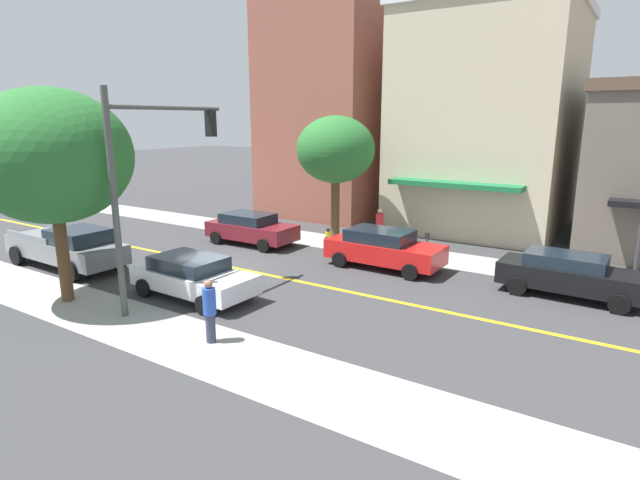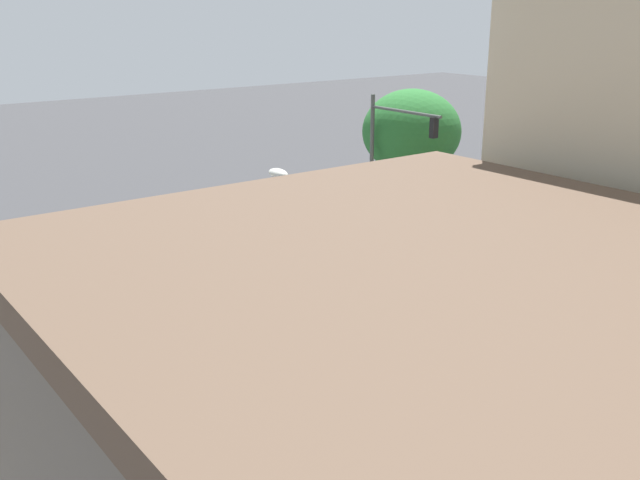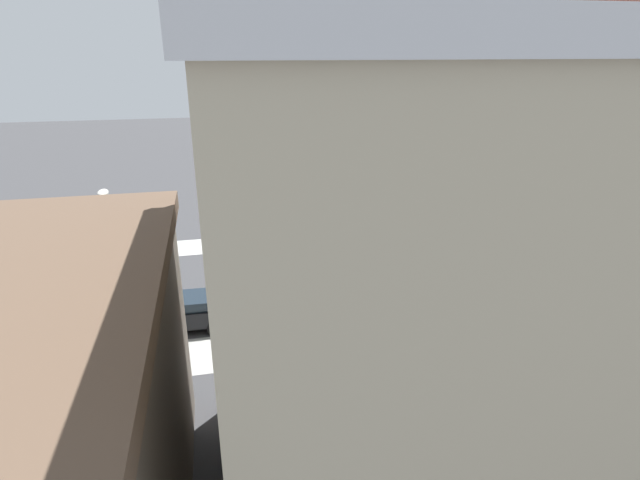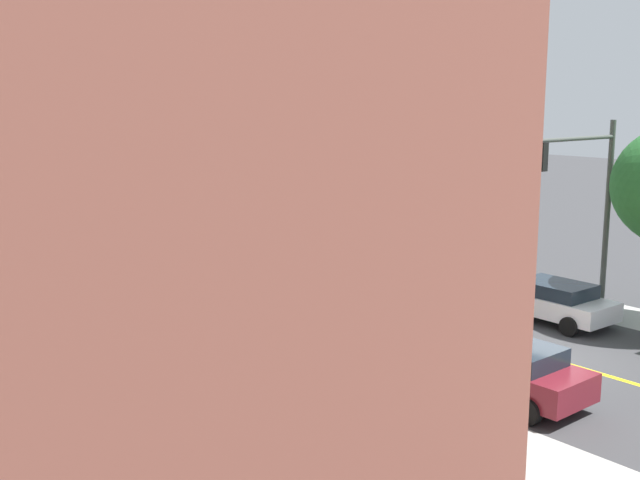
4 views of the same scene
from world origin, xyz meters
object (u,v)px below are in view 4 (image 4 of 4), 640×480
(white_sedan_right_curb, at_px, (550,300))
(red_sedan_left_curb, at_px, (329,308))
(maroon_sedan_left_curb, at_px, (505,368))
(pedestrian_green_shirt, at_px, (104,268))
(traffic_light_mast, at_px, (588,191))
(pedestrian_orange_shirt, at_px, (70,251))
(pedestrian_red_shirt, at_px, (280,338))
(street_tree_right_corner, at_px, (341,225))
(black_sedan_left_curb, at_px, (210,274))
(fire_hydrant, at_px, (364,366))
(pedestrian_blue_shirt, at_px, (517,270))
(gold_sedan_left_curb, at_px, (118,243))
(street_lamp, at_px, (133,186))
(parking_meter, at_px, (262,310))

(white_sedan_right_curb, bearing_deg, red_sedan_left_curb, 61.48)
(maroon_sedan_left_curb, distance_m, pedestrian_green_shirt, 17.77)
(traffic_light_mast, bearing_deg, pedestrian_orange_shirt, -60.85)
(pedestrian_red_shirt, bearing_deg, red_sedan_left_curb, -148.42)
(traffic_light_mast, height_order, pedestrian_green_shirt, traffic_light_mast)
(street_tree_right_corner, distance_m, pedestrian_red_shirt, 4.27)
(black_sedan_left_curb, height_order, pedestrian_red_shirt, pedestrian_red_shirt)
(traffic_light_mast, xyz_separation_m, red_sedan_left_curb, (-7.80, 4.42, -3.66))
(fire_hydrant, distance_m, pedestrian_blue_shirt, 11.61)
(pedestrian_green_shirt, bearing_deg, gold_sedan_left_curb, -123.56)
(street_lamp, bearing_deg, maroon_sedan_left_curb, -81.68)
(gold_sedan_left_curb, height_order, black_sedan_left_curb, gold_sedan_left_curb)
(street_lamp, bearing_deg, gold_sedan_left_curb, 70.47)
(maroon_sedan_left_curb, bearing_deg, street_tree_right_corner, 45.63)
(street_lamp, height_order, pedestrian_green_shirt, street_lamp)
(parking_meter, xyz_separation_m, gold_sedan_left_curb, (1.71, 14.23, -0.06))
(gold_sedan_left_curb, xyz_separation_m, maroon_sedan_left_curb, (-0.02, -22.57, 0.01))
(traffic_light_mast, distance_m, red_sedan_left_curb, 9.68)
(black_sedan_left_curb, xyz_separation_m, pedestrian_green_shirt, (-2.82, 3.43, 0.04))
(black_sedan_left_curb, height_order, maroon_sedan_left_curb, maroon_sedan_left_curb)
(street_lamp, height_order, pedestrian_red_shirt, street_lamp)
(maroon_sedan_left_curb, bearing_deg, street_lamp, 7.87)
(maroon_sedan_left_curb, height_order, pedestrian_orange_shirt, pedestrian_orange_shirt)
(traffic_light_mast, bearing_deg, white_sedan_right_curb, -26.73)
(red_sedan_left_curb, bearing_deg, street_tree_right_corner, 144.06)
(traffic_light_mast, height_order, pedestrian_blue_shirt, traffic_light_mast)
(street_tree_right_corner, relative_size, pedestrian_red_shirt, 3.43)
(street_lamp, xyz_separation_m, maroon_sedan_left_curb, (2.33, -15.94, -3.47))
(gold_sedan_left_curb, xyz_separation_m, pedestrian_blue_shirt, (9.18, -16.17, 0.16))
(pedestrian_blue_shirt, bearing_deg, black_sedan_left_curb, 145.82)
(gold_sedan_left_curb, bearing_deg, pedestrian_blue_shirt, -149.46)
(red_sedan_left_curb, relative_size, maroon_sedan_left_curb, 1.07)
(pedestrian_red_shirt, bearing_deg, street_lamp, -92.03)
(pedestrian_orange_shirt, bearing_deg, pedestrian_blue_shirt, 36.24)
(pedestrian_red_shirt, distance_m, pedestrian_orange_shirt, 16.45)
(fire_hydrant, relative_size, black_sedan_left_curb, 0.18)
(gold_sedan_left_curb, bearing_deg, pedestrian_green_shirt, 150.48)
(pedestrian_blue_shirt, relative_size, pedestrian_red_shirt, 1.00)
(black_sedan_left_curb, bearing_deg, maroon_sedan_left_curb, -177.46)
(pedestrian_red_shirt, xyz_separation_m, pedestrian_orange_shirt, (0.56, 16.44, -0.08))
(fire_hydrant, bearing_deg, black_sedan_left_curb, 80.54)
(gold_sedan_left_curb, bearing_deg, red_sedan_left_curb, -178.54)
(white_sedan_right_curb, distance_m, pedestrian_blue_shirt, 3.86)
(fire_hydrant, height_order, maroon_sedan_left_curb, maroon_sedan_left_curb)
(traffic_light_mast, height_order, white_sedan_right_curb, traffic_light_mast)
(pedestrian_red_shirt, bearing_deg, street_tree_right_corner, 96.51)
(white_sedan_right_curb, bearing_deg, pedestrian_blue_shirt, -35.18)
(gold_sedan_left_curb, distance_m, pedestrian_orange_shirt, 2.78)
(maroon_sedan_left_curb, relative_size, pedestrian_orange_shirt, 2.76)
(maroon_sedan_left_curb, bearing_deg, white_sedan_right_curb, -64.84)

